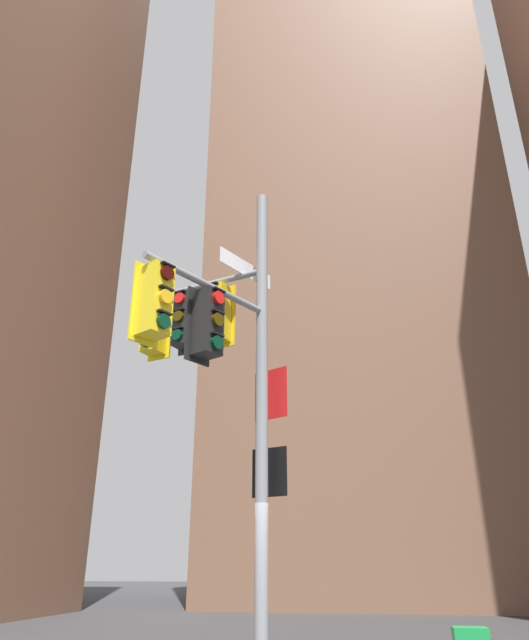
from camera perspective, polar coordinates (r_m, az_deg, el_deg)
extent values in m
cube|color=brown|center=(36.95, 8.88, 7.38)|extent=(15.11, 15.11, 40.61)
cylinder|color=gray|center=(8.89, -0.27, -8.80)|extent=(0.19, 0.19, 7.77)
cylinder|color=gray|center=(10.33, -6.32, 3.36)|extent=(2.39, 0.84, 0.10)
cylinder|color=gray|center=(8.60, -5.51, 3.38)|extent=(1.30, 2.20, 0.10)
cube|color=gold|center=(10.04, -4.11, 0.31)|extent=(0.47, 0.17, 1.14)
cube|color=gold|center=(9.89, -4.68, 0.70)|extent=(0.43, 0.43, 1.00)
cylinder|color=red|center=(9.89, -5.23, 2.97)|extent=(0.21, 0.12, 0.20)
cube|color=black|center=(9.93, -5.22, 3.61)|extent=(0.23, 0.13, 0.02)
cylinder|color=#3C2C06|center=(9.74, -5.30, 1.13)|extent=(0.21, 0.12, 0.20)
cube|color=black|center=(9.78, -5.30, 1.78)|extent=(0.23, 0.13, 0.02)
cylinder|color=#06311C|center=(9.60, -5.38, -0.78)|extent=(0.21, 0.12, 0.20)
cube|color=black|center=(9.64, -5.37, -0.11)|extent=(0.23, 0.13, 0.02)
cube|color=black|center=(10.38, -7.30, -0.38)|extent=(0.47, 0.17, 1.14)
cube|color=black|center=(10.24, -7.90, -0.01)|extent=(0.43, 0.43, 1.00)
cylinder|color=red|center=(10.24, -8.44, 2.18)|extent=(0.21, 0.12, 0.20)
cube|color=black|center=(10.29, -8.42, 2.79)|extent=(0.23, 0.13, 0.02)
cylinder|color=#3C2C06|center=(10.09, -8.55, 0.38)|extent=(0.21, 0.12, 0.20)
cube|color=black|center=(10.14, -8.53, 1.02)|extent=(0.23, 0.13, 0.02)
cylinder|color=#06311C|center=(9.96, -8.67, -1.46)|extent=(0.21, 0.12, 0.20)
cube|color=black|center=(10.00, -8.65, -0.81)|extent=(0.23, 0.13, 0.02)
cube|color=yellow|center=(10.76, -10.28, -1.03)|extent=(0.47, 0.17, 1.14)
cube|color=yellow|center=(10.63, -10.90, -0.68)|extent=(0.43, 0.43, 1.00)
cylinder|color=#360605|center=(10.62, -11.42, 1.43)|extent=(0.21, 0.12, 0.20)
cube|color=black|center=(10.67, -11.39, 2.03)|extent=(0.23, 0.13, 0.02)
cylinder|color=yellow|center=(10.48, -11.57, -0.31)|extent=(0.21, 0.12, 0.20)
cube|color=black|center=(10.53, -11.53, 0.30)|extent=(0.23, 0.13, 0.02)
cylinder|color=#06311C|center=(10.36, -11.72, -2.09)|extent=(0.21, 0.12, 0.20)
cube|color=black|center=(10.39, -11.69, -1.47)|extent=(0.23, 0.13, 0.02)
cube|color=black|center=(8.48, -6.58, -0.62)|extent=(0.26, 0.43, 1.14)
cube|color=black|center=(8.35, -5.67, -0.30)|extent=(0.46, 0.46, 1.00)
cylinder|color=red|center=(8.37, -4.60, 2.24)|extent=(0.15, 0.20, 0.20)
cube|color=black|center=(8.42, -4.54, 2.99)|extent=(0.17, 0.23, 0.02)
cylinder|color=#3C2C06|center=(8.22, -4.67, 0.04)|extent=(0.15, 0.20, 0.20)
cube|color=black|center=(8.27, -4.62, 0.81)|extent=(0.17, 0.23, 0.02)
cylinder|color=#06311C|center=(8.09, -4.75, -2.24)|extent=(0.15, 0.20, 0.20)
cube|color=black|center=(8.13, -4.70, -1.44)|extent=(0.17, 0.23, 0.02)
cube|color=yellow|center=(7.89, -11.69, 1.52)|extent=(0.26, 0.43, 1.14)
cube|color=yellow|center=(7.75, -10.79, 1.89)|extent=(0.46, 0.46, 1.00)
cylinder|color=#360605|center=(7.77, -9.64, 4.64)|extent=(0.15, 0.20, 0.20)
cube|color=black|center=(7.82, -9.55, 5.43)|extent=(0.17, 0.23, 0.02)
cylinder|color=yellow|center=(7.61, -9.81, 2.31)|extent=(0.15, 0.20, 0.20)
cube|color=black|center=(7.66, -9.72, 3.13)|extent=(0.17, 0.23, 0.02)
cylinder|color=#06311C|center=(7.47, -9.99, -0.12)|extent=(0.15, 0.20, 0.20)
cube|color=black|center=(7.51, -9.90, 0.73)|extent=(0.17, 0.23, 0.02)
cube|color=white|center=(10.03, -1.82, 5.09)|extent=(0.64, 1.20, 0.28)
cube|color=#19479E|center=(10.03, -1.82, 5.09)|extent=(0.62, 1.16, 0.24)
cube|color=red|center=(9.13, 0.63, -7.37)|extent=(0.56, 0.33, 0.80)
cube|color=white|center=(9.13, 0.63, -7.37)|extent=(0.53, 0.31, 0.76)
cube|color=black|center=(8.89, 0.49, -14.87)|extent=(0.57, 0.23, 0.72)
cube|color=white|center=(8.89, 0.49, -14.87)|extent=(0.53, 0.21, 0.68)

